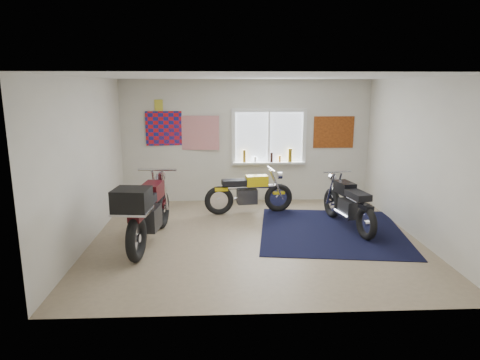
{
  "coord_description": "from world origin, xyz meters",
  "views": [
    {
      "loc": [
        -0.58,
        -6.94,
        2.56
      ],
      "look_at": [
        -0.24,
        0.4,
        0.94
      ],
      "focal_mm": 32.0,
      "sensor_mm": 36.0,
      "label": 1
    }
  ],
  "objects_px": {
    "yellow_triumph": "(249,194)",
    "maroon_tourer": "(147,211)",
    "navy_rug": "(331,231)",
    "black_chrome_bike": "(348,205)"
  },
  "relations": [
    {
      "from": "yellow_triumph",
      "to": "maroon_tourer",
      "type": "relative_size",
      "value": 0.81
    },
    {
      "from": "navy_rug",
      "to": "black_chrome_bike",
      "type": "bearing_deg",
      "value": 30.3
    },
    {
      "from": "black_chrome_bike",
      "to": "navy_rug",
      "type": "bearing_deg",
      "value": 109.08
    },
    {
      "from": "black_chrome_bike",
      "to": "maroon_tourer",
      "type": "bearing_deg",
      "value": 91.45
    },
    {
      "from": "navy_rug",
      "to": "black_chrome_bike",
      "type": "distance_m",
      "value": 0.58
    },
    {
      "from": "yellow_triumph",
      "to": "black_chrome_bike",
      "type": "relative_size",
      "value": 0.97
    },
    {
      "from": "yellow_triumph",
      "to": "black_chrome_bike",
      "type": "height_order",
      "value": "black_chrome_bike"
    },
    {
      "from": "yellow_triumph",
      "to": "maroon_tourer",
      "type": "height_order",
      "value": "maroon_tourer"
    },
    {
      "from": "yellow_triumph",
      "to": "maroon_tourer",
      "type": "xyz_separation_m",
      "value": [
        -1.76,
        -1.81,
        0.19
      ]
    },
    {
      "from": "yellow_triumph",
      "to": "maroon_tourer",
      "type": "bearing_deg",
      "value": -141.81
    }
  ]
}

